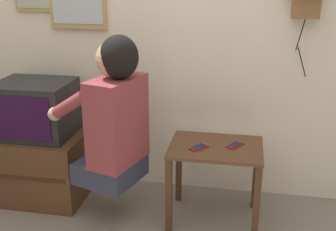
# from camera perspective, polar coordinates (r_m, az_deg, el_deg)

# --- Properties ---
(wall_back) EXTENTS (6.80, 0.05, 2.55)m
(wall_back) POSITION_cam_1_polar(r_m,az_deg,el_deg) (3.00, -1.03, 13.02)
(wall_back) COLOR silver
(wall_back) RESTS_ON ground_plane
(side_table) EXTENTS (0.59, 0.44, 0.53)m
(side_table) POSITION_cam_1_polar(r_m,az_deg,el_deg) (2.75, 6.44, -6.16)
(side_table) COLOR #51331E
(side_table) RESTS_ON ground_plane
(person) EXTENTS (0.60, 0.53, 0.95)m
(person) POSITION_cam_1_polar(r_m,az_deg,el_deg) (2.62, -7.28, 0.23)
(person) COLOR #2D3347
(person) RESTS_ON ground_plane
(tv_stand) EXTENTS (0.69, 0.50, 0.49)m
(tv_stand) POSITION_cam_1_polar(r_m,az_deg,el_deg) (3.24, -17.12, -6.46)
(tv_stand) COLOR #51331E
(tv_stand) RESTS_ON ground_plane
(television) EXTENTS (0.51, 0.43, 0.38)m
(television) POSITION_cam_1_polar(r_m,az_deg,el_deg) (3.08, -17.52, 0.90)
(television) COLOR #232326
(television) RESTS_ON tv_stand
(cell_phone_held) EXTENTS (0.12, 0.13, 0.01)m
(cell_phone_held) POSITION_cam_1_polar(r_m,az_deg,el_deg) (2.66, 4.21, -4.31)
(cell_phone_held) COLOR maroon
(cell_phone_held) RESTS_ON side_table
(cell_phone_spare) EXTENTS (0.12, 0.14, 0.01)m
(cell_phone_spare) POSITION_cam_1_polar(r_m,az_deg,el_deg) (2.72, 9.04, -3.97)
(cell_phone_spare) COLOR maroon
(cell_phone_spare) RESTS_ON side_table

